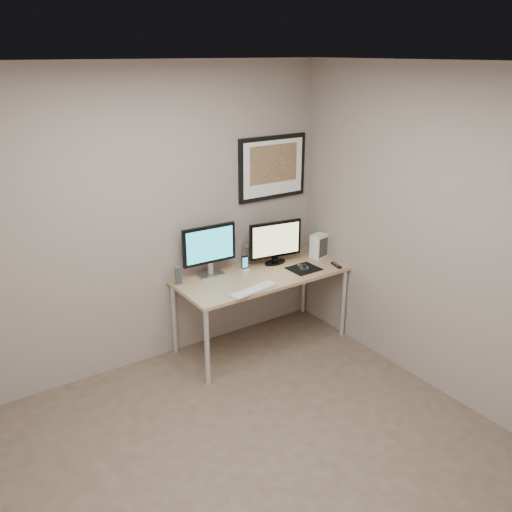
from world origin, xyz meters
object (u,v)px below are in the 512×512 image
Objects in this scene: fan_unit at (319,246)px; phone_dock at (245,263)px; desk at (261,280)px; speaker_right at (247,254)px; monitor_tv at (275,241)px; keyboard at (254,290)px; speaker_left at (177,275)px; monitor_large at (209,248)px; framed_art at (273,168)px.

phone_dock is at bearing 159.66° from fan_unit.
desk is 7.94× the size of speaker_right.
monitor_tv is 3.68× the size of phone_dock.
monitor_tv reaches higher than keyboard.
speaker_left is at bearing 125.20° from keyboard.
speaker_right reaches higher than phone_dock.
phone_dock is at bearing -12.63° from monitor_large.
fan_unit is (0.46, -0.10, -0.11)m from monitor_tv.
desk is 0.22m from phone_dock.
monitor_tv is 1.02m from speaker_left.
speaker_left is at bearing -174.12° from monitor_large.
monitor_tv reaches higher than speaker_right.
monitor_large reaches higher than phone_dock.
monitor_tv is 0.70m from keyboard.
keyboard is at bearing -174.37° from fan_unit.
framed_art is 3.72× the size of speaker_right.
framed_art reaches higher than speaker_right.
phone_dock is 0.31× the size of keyboard.
monitor_large is 2.18× the size of fan_unit.
keyboard is 1.03m from fan_unit.
desk is at bearing -136.54° from framed_art.
monitor_large is 1.15m from fan_unit.
monitor_tv is at bearing -12.18° from speaker_right.
speaker_right is at bearing 52.70° from keyboard.
speaker_right is (-0.23, 0.13, -0.12)m from monitor_tv.
monitor_tv is at bearing -116.46° from framed_art.
desk is at bearing -142.88° from monitor_tv.
desk is at bearing 170.73° from fan_unit.
monitor_tv is 0.30m from speaker_right.
speaker_right is at bearing 85.62° from desk.
monitor_tv reaches higher than speaker_left.
monitor_tv is 0.37m from phone_dock.
keyboard is at bearing -110.86° from phone_dock.
fan_unit reaches higher than desk.
framed_art is at bearing 72.12° from monitor_tv.
speaker_right is at bearing 7.74° from speaker_left.
phone_dock is at bearing -114.29° from speaker_right.
keyboard is (-0.62, -0.61, -0.88)m from framed_art.
monitor_tv is (-0.10, -0.19, -0.67)m from framed_art.
speaker_left is (-0.75, 0.21, 0.16)m from desk.
desk is at bearing -57.75° from phone_dock.
monitor_tv is at bearing -6.25° from monitor_large.
speaker_right reaches higher than desk.
monitor_large is 0.97× the size of monitor_tv.
fan_unit is (0.98, 0.31, 0.11)m from keyboard.
speaker_right is 0.16m from phone_dock.
framed_art is 0.70m from monitor_tv.
speaker_left is (-1.10, -0.12, -0.80)m from framed_art.
speaker_left is 1.47m from fan_unit.
speaker_right is at bearing 158.88° from monitor_tv.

